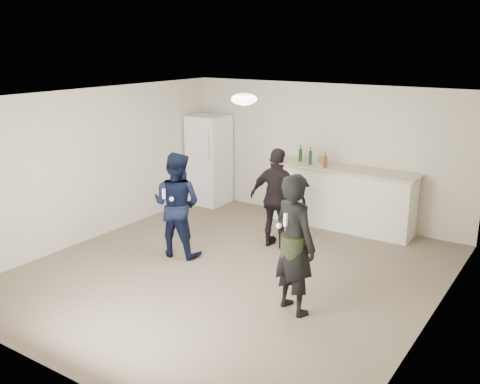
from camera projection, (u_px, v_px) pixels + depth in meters
The scene contains 21 objects.
floor at pixel (232, 271), 7.74m from camera, with size 6.00×6.00×0.00m, color #6B5B4C.
ceiling at pixel (232, 97), 7.06m from camera, with size 6.00×6.00×0.00m, color silver.
wall_back at pixel (324, 152), 9.80m from camera, with size 6.00×6.00×0.00m, color beige.
wall_front at pixel (51, 259), 4.99m from camera, with size 6.00×6.00×0.00m, color beige.
wall_left at pixel (96, 164), 8.87m from camera, with size 6.00×6.00×0.00m, color beige.
wall_right at pixel (436, 225), 5.93m from camera, with size 6.00×6.00×0.00m, color beige.
counter at pixel (340, 199), 9.48m from camera, with size 2.60×0.56×1.05m, color silver.
counter_top at pixel (341, 169), 9.33m from camera, with size 2.68×0.64×0.04m, color #BDB592.
fridge at pixel (209, 160), 10.83m from camera, with size 0.70×0.70×1.80m, color white.
fridge_handle at pixel (209, 145), 10.27m from camera, with size 0.02×0.02×0.60m, color white.
ceiling_dome at pixel (244, 99), 7.31m from camera, with size 0.36×0.36×0.16m, color white.
shaker at pixel (320, 160), 9.56m from camera, with size 0.08×0.08×0.17m, color silver.
man at pixel (177, 205), 8.15m from camera, with size 0.79×0.61×1.62m, color #0E173A.
woman at pixel (295, 244), 6.39m from camera, with size 0.64×0.42×1.74m, color black.
camo_shorts at pixel (295, 246), 6.40m from camera, with size 0.34×0.34×0.28m, color #283719.
spectator at pixel (277, 198), 8.48m from camera, with size 0.95×0.39×1.62m, color black.
remote_man at pixel (164, 194), 7.86m from camera, with size 0.04×0.04×0.15m, color white.
nunchuk_man at pixel (172, 199), 7.84m from camera, with size 0.07×0.07×0.07m, color white.
remote_woman at pixel (285, 220), 6.09m from camera, with size 0.04×0.04×0.15m, color white.
nunchuk_woman at pixel (279, 226), 6.19m from camera, with size 0.07×0.07×0.07m, color white.
bottle_cluster at pixel (313, 158), 9.56m from camera, with size 0.66×0.28×0.25m.
Camera 1 is at (4.04, -5.88, 3.21)m, focal length 40.00 mm.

